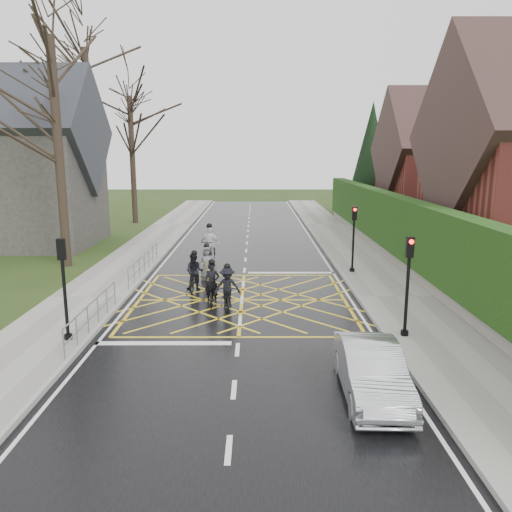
{
  "coord_description": "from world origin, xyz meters",
  "views": [
    {
      "loc": [
        0.51,
        -18.67,
        5.64
      ],
      "look_at": [
        0.56,
        2.23,
        1.3
      ],
      "focal_mm": 35.0,
      "sensor_mm": 36.0,
      "label": 1
    }
  ],
  "objects_px": {
    "cyclist_rear": "(212,289)",
    "car": "(371,371)",
    "cyclist_front": "(210,248)",
    "cyclist_mid": "(227,292)",
    "cyclist_lead": "(207,267)",
    "cyclist_back": "(195,275)"
  },
  "relations": [
    {
      "from": "cyclist_rear",
      "to": "car",
      "type": "bearing_deg",
      "value": -62.5
    },
    {
      "from": "cyclist_rear",
      "to": "cyclist_mid",
      "type": "xyz_separation_m",
      "value": [
        0.62,
        -0.56,
        0.06
      ]
    },
    {
      "from": "cyclist_back",
      "to": "car",
      "type": "distance_m",
      "value": 10.63
    },
    {
      "from": "cyclist_rear",
      "to": "car",
      "type": "relative_size",
      "value": 0.47
    },
    {
      "from": "cyclist_back",
      "to": "cyclist_lead",
      "type": "height_order",
      "value": "cyclist_back"
    },
    {
      "from": "cyclist_front",
      "to": "car",
      "type": "height_order",
      "value": "cyclist_front"
    },
    {
      "from": "car",
      "to": "cyclist_lead",
      "type": "bearing_deg",
      "value": 115.73
    },
    {
      "from": "cyclist_rear",
      "to": "cyclist_mid",
      "type": "bearing_deg",
      "value": -45.55
    },
    {
      "from": "cyclist_rear",
      "to": "cyclist_lead",
      "type": "xyz_separation_m",
      "value": [
        -0.54,
        3.58,
        0.02
      ]
    },
    {
      "from": "cyclist_front",
      "to": "cyclist_back",
      "type": "bearing_deg",
      "value": -80.07
    },
    {
      "from": "cyclist_rear",
      "to": "cyclist_lead",
      "type": "distance_m",
      "value": 3.62
    },
    {
      "from": "cyclist_mid",
      "to": "cyclist_front",
      "type": "height_order",
      "value": "cyclist_front"
    },
    {
      "from": "cyclist_back",
      "to": "car",
      "type": "bearing_deg",
      "value": -55.04
    },
    {
      "from": "cyclist_back",
      "to": "cyclist_rear",
      "type": "bearing_deg",
      "value": -59.46
    },
    {
      "from": "cyclist_mid",
      "to": "car",
      "type": "relative_size",
      "value": 0.47
    },
    {
      "from": "cyclist_mid",
      "to": "cyclist_lead",
      "type": "height_order",
      "value": "cyclist_mid"
    },
    {
      "from": "cyclist_mid",
      "to": "cyclist_front",
      "type": "relative_size",
      "value": 0.83
    },
    {
      "from": "cyclist_back",
      "to": "car",
      "type": "height_order",
      "value": "cyclist_back"
    },
    {
      "from": "cyclist_rear",
      "to": "cyclist_back",
      "type": "bearing_deg",
      "value": 112.01
    },
    {
      "from": "cyclist_back",
      "to": "cyclist_front",
      "type": "height_order",
      "value": "cyclist_front"
    },
    {
      "from": "cyclist_rear",
      "to": "cyclist_front",
      "type": "bearing_deg",
      "value": 92.65
    },
    {
      "from": "cyclist_front",
      "to": "cyclist_lead",
      "type": "distance_m",
      "value": 3.66
    }
  ]
}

